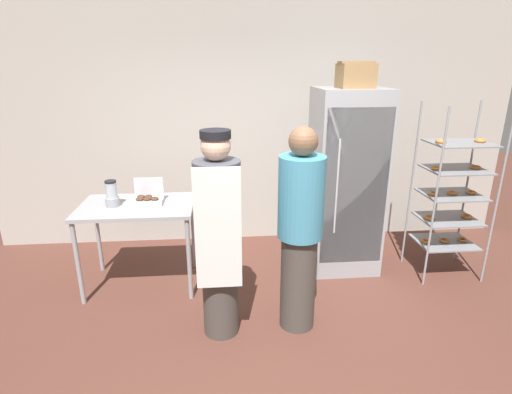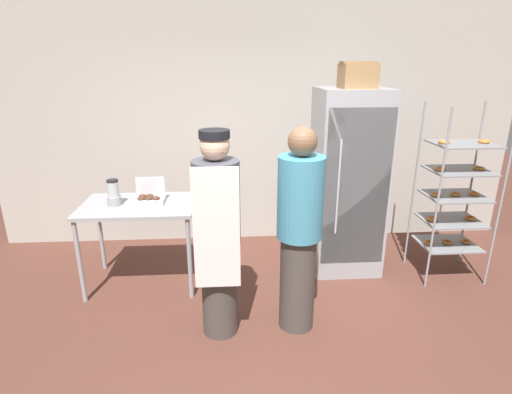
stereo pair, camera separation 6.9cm
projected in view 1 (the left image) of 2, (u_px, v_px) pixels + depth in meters
The scene contains 10 objects.
ground_plane at pixel (282, 360), 3.09m from camera, with size 14.00×14.00×0.00m, color brown.
back_wall at pixel (255, 119), 4.86m from camera, with size 6.40×0.12×3.08m, color #B7B2A8.
refrigerator at pixel (346, 182), 4.26m from camera, with size 0.71×0.70×1.95m.
baking_rack at pixel (452, 195), 4.13m from camera, with size 0.66×0.53×1.82m.
prep_counter at pixel (137, 214), 3.93m from camera, with size 1.10×0.73×0.87m.
donut_box at pixel (148, 199), 3.92m from camera, with size 0.29×0.20×0.24m.
blender_pitcher at pixel (112, 195), 3.83m from camera, with size 0.13×0.13×0.26m.
cardboard_storage_box at pixel (356, 75), 3.83m from camera, with size 0.33×0.30×0.25m.
person_baker at pixel (219, 235), 3.15m from camera, with size 0.37×0.38×1.73m.
person_customer at pixel (300, 231), 3.24m from camera, with size 0.37×0.37×1.74m.
Camera 1 is at (-0.42, -2.50, 2.19)m, focal length 28.00 mm.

